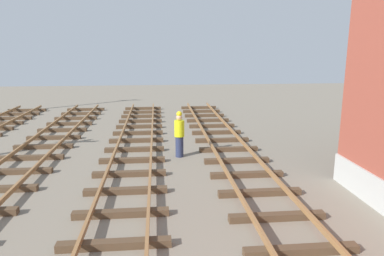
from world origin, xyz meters
The scene contains 1 object.
track_worker_foreground centered at (-1.04, 11.17, 0.93)m, with size 0.40×0.40×1.87m.
Camera 1 is at (-1.90, -2.69, 4.30)m, focal length 33.47 mm.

